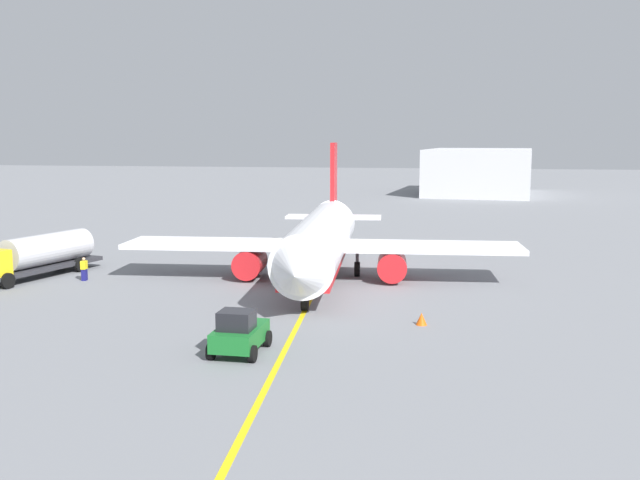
{
  "coord_description": "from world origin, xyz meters",
  "views": [
    {
      "loc": [
        50.04,
        8.89,
        10.27
      ],
      "look_at": [
        0.0,
        0.0,
        3.0
      ],
      "focal_mm": 40.01,
      "sensor_mm": 36.0,
      "label": 1
    }
  ],
  "objects_px": {
    "airplane": "(321,242)",
    "fuel_tanker": "(37,254)",
    "pushback_tug": "(239,333)",
    "safety_cone_nose": "(247,332)",
    "safety_cone_wingtip": "(421,319)",
    "refueling_worker": "(84,269)"
  },
  "relations": [
    {
      "from": "airplane",
      "to": "pushback_tug",
      "type": "xyz_separation_m",
      "value": [
        18.5,
        -0.7,
        -1.75
      ]
    },
    {
      "from": "airplane",
      "to": "fuel_tanker",
      "type": "xyz_separation_m",
      "value": [
        2.81,
        -20.9,
        -1.03
      ]
    },
    {
      "from": "safety_cone_nose",
      "to": "safety_cone_wingtip",
      "type": "xyz_separation_m",
      "value": [
        -4.39,
        8.77,
        -0.01
      ]
    },
    {
      "from": "pushback_tug",
      "to": "safety_cone_wingtip",
      "type": "xyz_separation_m",
      "value": [
        -6.88,
        8.44,
        -0.66
      ]
    },
    {
      "from": "pushback_tug",
      "to": "safety_cone_nose",
      "type": "distance_m",
      "value": 2.6
    },
    {
      "from": "fuel_tanker",
      "to": "safety_cone_wingtip",
      "type": "distance_m",
      "value": 30.0
    },
    {
      "from": "refueling_worker",
      "to": "safety_cone_wingtip",
      "type": "height_order",
      "value": "refueling_worker"
    },
    {
      "from": "fuel_tanker",
      "to": "safety_cone_wingtip",
      "type": "height_order",
      "value": "fuel_tanker"
    },
    {
      "from": "pushback_tug",
      "to": "safety_cone_wingtip",
      "type": "height_order",
      "value": "pushback_tug"
    },
    {
      "from": "airplane",
      "to": "safety_cone_nose",
      "type": "height_order",
      "value": "airplane"
    },
    {
      "from": "pushback_tug",
      "to": "fuel_tanker",
      "type": "bearing_deg",
      "value": -127.84
    },
    {
      "from": "safety_cone_nose",
      "to": "refueling_worker",
      "type": "bearing_deg",
      "value": -128.66
    },
    {
      "from": "pushback_tug",
      "to": "refueling_worker",
      "type": "height_order",
      "value": "pushback_tug"
    },
    {
      "from": "fuel_tanker",
      "to": "refueling_worker",
      "type": "distance_m",
      "value": 4.13
    },
    {
      "from": "safety_cone_nose",
      "to": "safety_cone_wingtip",
      "type": "height_order",
      "value": "safety_cone_nose"
    },
    {
      "from": "airplane",
      "to": "fuel_tanker",
      "type": "relative_size",
      "value": 2.63
    },
    {
      "from": "safety_cone_nose",
      "to": "safety_cone_wingtip",
      "type": "bearing_deg",
      "value": 116.56
    },
    {
      "from": "airplane",
      "to": "safety_cone_wingtip",
      "type": "bearing_deg",
      "value": 33.66
    },
    {
      "from": "pushback_tug",
      "to": "safety_cone_nose",
      "type": "relative_size",
      "value": 5.17
    },
    {
      "from": "refueling_worker",
      "to": "safety_cone_wingtip",
      "type": "relative_size",
      "value": 2.48
    },
    {
      "from": "safety_cone_wingtip",
      "to": "safety_cone_nose",
      "type": "bearing_deg",
      "value": -63.44
    },
    {
      "from": "airplane",
      "to": "safety_cone_wingtip",
      "type": "relative_size",
      "value": 42.61
    }
  ]
}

